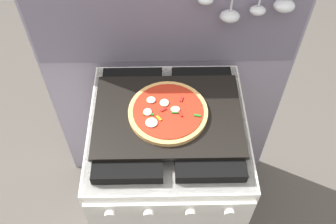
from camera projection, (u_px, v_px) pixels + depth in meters
ground_plane at (168, 216)px, 2.10m from camera, size 4.00×4.00×0.00m
kitchen_backsplash at (168, 72)px, 1.69m from camera, size 1.10×0.09×1.55m
stove at (168, 176)px, 1.75m from camera, size 0.60×0.64×0.90m
baking_tray at (168, 115)px, 1.39m from camera, size 0.54×0.38×0.02m
pizza_left at (169, 113)px, 1.38m from camera, size 0.29×0.29×0.03m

